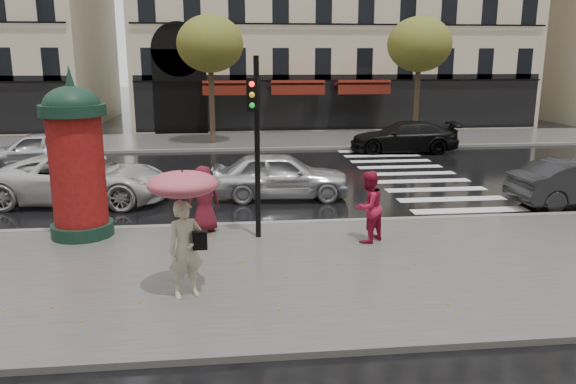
{
  "coord_description": "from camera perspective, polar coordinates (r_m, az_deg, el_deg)",
  "views": [
    {
      "loc": [
        -1.29,
        -11.71,
        4.53
      ],
      "look_at": [
        0.17,
        1.5,
        1.33
      ],
      "focal_mm": 35.0,
      "sensor_mm": 36.0,
      "label": 1
    }
  ],
  "objects": [
    {
      "name": "ground",
      "position": [
        12.62,
        -0.01,
        -7.49
      ],
      "size": [
        160.0,
        160.0,
        0.0
      ],
      "primitive_type": "plane",
      "color": "black",
      "rests_on": "ground"
    },
    {
      "name": "near_sidewalk",
      "position": [
        12.14,
        0.25,
        -8.07
      ],
      "size": [
        90.0,
        7.0,
        0.12
      ],
      "primitive_type": "cube",
      "color": "#474744",
      "rests_on": "ground"
    },
    {
      "name": "far_sidewalk",
      "position": [
        31.06,
        -3.87,
        5.22
      ],
      "size": [
        90.0,
        6.0,
        0.12
      ],
      "primitive_type": "cube",
      "color": "#474744",
      "rests_on": "ground"
    },
    {
      "name": "near_kerb",
      "position": [
        15.43,
        -1.23,
        -3.27
      ],
      "size": [
        90.0,
        0.25,
        0.14
      ],
      "primitive_type": "cube",
      "color": "slate",
      "rests_on": "ground"
    },
    {
      "name": "far_kerb",
      "position": [
        28.1,
        -3.6,
        4.37
      ],
      "size": [
        90.0,
        0.25,
        0.14
      ],
      "primitive_type": "cube",
      "color": "slate",
      "rests_on": "ground"
    },
    {
      "name": "zebra_crossing",
      "position": [
        22.98,
        12.34,
        1.85
      ],
      "size": [
        3.6,
        11.75,
        0.01
      ],
      "primitive_type": "cube",
      "color": "silver",
      "rests_on": "ground"
    },
    {
      "name": "tree_far_left",
      "position": [
        29.73,
        -7.93,
        14.63
      ],
      "size": [
        3.4,
        3.4,
        6.64
      ],
      "color": "#38281C",
      "rests_on": "ground"
    },
    {
      "name": "tree_far_right",
      "position": [
        31.45,
        13.22,
        14.35
      ],
      "size": [
        3.4,
        3.4,
        6.64
      ],
      "color": "#38281C",
      "rests_on": "ground"
    },
    {
      "name": "woman_umbrella",
      "position": [
        10.45,
        -10.52,
        -2.07
      ],
      "size": [
        1.29,
        1.29,
        2.49
      ],
      "color": "beige",
      "rests_on": "near_sidewalk"
    },
    {
      "name": "woman_red",
      "position": [
        13.74,
        8.15,
        -1.5
      ],
      "size": [
        1.08,
        1.06,
        1.76
      ],
      "primitive_type": "imported",
      "rotation": [
        0.0,
        0.0,
        3.83
      ],
      "color": "#A51434",
      "rests_on": "near_sidewalk"
    },
    {
      "name": "man_burgundy",
      "position": [
        14.56,
        -8.54,
        -0.71
      ],
      "size": [
        0.97,
        0.78,
        1.73
      ],
      "primitive_type": "imported",
      "rotation": [
        0.0,
        0.0,
        3.45
      ],
      "color": "#56111D",
      "rests_on": "near_sidewalk"
    },
    {
      "name": "morris_column",
      "position": [
        14.78,
        -20.71,
        3.38
      ],
      "size": [
        1.57,
        1.57,
        4.23
      ],
      "color": "black",
      "rests_on": "near_sidewalk"
    },
    {
      "name": "traffic_light",
      "position": [
        13.56,
        -3.28,
        6.26
      ],
      "size": [
        0.33,
        0.44,
        4.45
      ],
      "color": "black",
      "rests_on": "near_sidewalk"
    },
    {
      "name": "car_silver",
      "position": [
        18.38,
        -0.78,
        1.72
      ],
      "size": [
        4.61,
        2.07,
        1.54
      ],
      "primitive_type": "imported",
      "rotation": [
        0.0,
        0.0,
        1.51
      ],
      "color": "silver",
      "rests_on": "ground"
    },
    {
      "name": "car_white",
      "position": [
        18.99,
        -20.24,
        1.3
      ],
      "size": [
        5.91,
        3.28,
        1.57
      ],
      "primitive_type": "imported",
      "rotation": [
        0.0,
        0.0,
        1.45
      ],
      "color": "silver",
      "rests_on": "ground"
    },
    {
      "name": "car_black",
      "position": [
        28.09,
        11.68,
        5.52
      ],
      "size": [
        5.37,
        2.64,
        1.5
      ],
      "primitive_type": "imported",
      "rotation": [
        0.0,
        0.0,
        -1.68
      ],
      "color": "black",
      "rests_on": "ground"
    },
    {
      "name": "car_far_silver",
      "position": [
        25.39,
        -24.22,
        3.87
      ],
      "size": [
        4.79,
        2.27,
        1.58
      ],
      "primitive_type": "imported",
      "rotation": [
        0.0,
        0.0,
        -1.48
      ],
      "color": "silver",
      "rests_on": "ground"
    }
  ]
}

